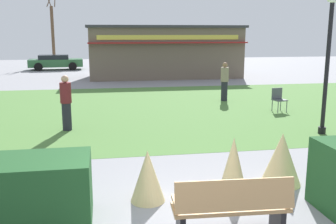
# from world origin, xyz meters

# --- Properties ---
(lawn_patch) EXTENTS (36.00, 12.00, 0.01)m
(lawn_patch) POSITION_xyz_m (0.00, 9.86, 0.00)
(lawn_patch) COLOR #4C7A38
(lawn_patch) RESTS_ON ground_plane
(park_bench) EXTENTS (1.72, 0.61, 0.95)m
(park_bench) POSITION_xyz_m (0.52, -0.13, 0.48)
(park_bench) COLOR tan
(park_bench) RESTS_ON ground_plane
(hedge_left) EXTENTS (2.36, 1.10, 1.05)m
(hedge_left) POSITION_xyz_m (-2.67, 0.82, 0.53)
(hedge_left) COLOR #1E4C23
(hedge_left) RESTS_ON ground_plane
(ornamental_grass_behind_left) EXTENTS (0.78, 0.78, 1.03)m
(ornamental_grass_behind_left) POSITION_xyz_m (2.16, 1.69, 0.52)
(ornamental_grass_behind_left) COLOR #D1BC7F
(ornamental_grass_behind_left) RESTS_ON ground_plane
(ornamental_grass_behind_right) EXTENTS (0.54, 0.54, 1.07)m
(ornamental_grass_behind_right) POSITION_xyz_m (1.08, 1.44, 0.53)
(ornamental_grass_behind_right) COLOR #D1BC7F
(ornamental_grass_behind_right) RESTS_ON ground_plane
(ornamental_grass_behind_center) EXTENTS (0.61, 0.61, 0.94)m
(ornamental_grass_behind_center) POSITION_xyz_m (-0.52, 1.34, 0.47)
(ornamental_grass_behind_center) COLOR #D1BC7F
(ornamental_grass_behind_center) RESTS_ON ground_plane
(lamppost_mid) EXTENTS (0.36, 0.36, 4.11)m
(lamppost_mid) POSITION_xyz_m (5.13, 5.14, 2.59)
(lamppost_mid) COLOR black
(lamppost_mid) RESTS_ON ground_plane
(food_kiosk) EXTENTS (10.16, 4.03, 3.40)m
(food_kiosk) POSITION_xyz_m (2.94, 20.67, 1.71)
(food_kiosk) COLOR #6B5B4C
(food_kiosk) RESTS_ON ground_plane
(cafe_chair_west) EXTENTS (0.51, 0.51, 0.89)m
(cafe_chair_west) POSITION_xyz_m (5.31, 8.48, 0.53)
(cafe_chair_west) COLOR #4C5156
(cafe_chair_west) RESTS_ON ground_plane
(person_strolling) EXTENTS (0.34, 0.34, 1.69)m
(person_strolling) POSITION_xyz_m (4.01, 11.07, 0.86)
(person_strolling) COLOR #23232D
(person_strolling) RESTS_ON ground_plane
(person_standing) EXTENTS (0.34, 0.34, 1.69)m
(person_standing) POSITION_xyz_m (-2.36, 6.84, 0.86)
(person_standing) COLOR #23232D
(person_standing) RESTS_ON ground_plane
(parked_car_west_slot) EXTENTS (4.32, 2.30, 1.20)m
(parked_car_west_slot) POSITION_xyz_m (-4.92, 27.46, 0.64)
(parked_car_west_slot) COLOR #2D6638
(parked_car_west_slot) RESTS_ON ground_plane
(tree_right_bg) EXTENTS (0.91, 0.96, 6.34)m
(tree_right_bg) POSITION_xyz_m (-5.53, 32.12, 2.80)
(tree_right_bg) COLOR brown
(tree_right_bg) RESTS_ON ground_plane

